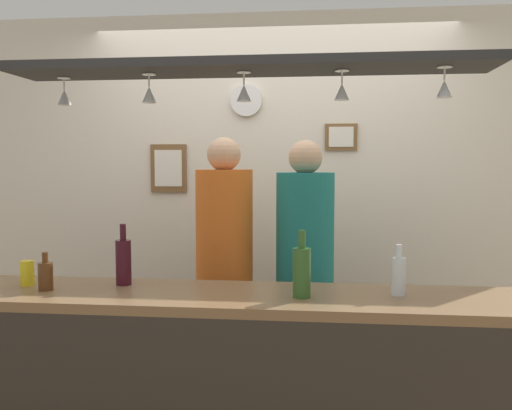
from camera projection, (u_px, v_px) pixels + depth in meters
back_wall at (272, 200)px, 3.97m from camera, size 4.40×0.06×2.60m
bar_counter at (240, 371)px, 2.43m from camera, size 2.70×0.55×0.96m
overhead_glass_rack at (246, 67)px, 2.53m from camera, size 2.20×0.36×0.04m
hanging_wineglass_far_left at (64, 96)px, 2.71m from camera, size 0.07×0.07×0.13m
hanging_wineglass_left at (149, 94)px, 2.60m from camera, size 0.07×0.07×0.13m
hanging_wineglass_center_left at (244, 92)px, 2.54m from camera, size 0.07×0.07×0.13m
hanging_wineglass_center at (342, 91)px, 2.50m from camera, size 0.07×0.07×0.13m
hanging_wineglass_center_right at (444, 88)px, 2.40m from camera, size 0.07×0.07×0.13m
person_left_orange_shirt at (224, 251)px, 3.35m from camera, size 0.34×0.34×1.71m
person_middle_teal_shirt at (305, 254)px, 3.29m from camera, size 0.34×0.34×1.69m
bottle_soda_clear at (398, 275)px, 2.51m from camera, size 0.06×0.06×0.23m
bottle_beer_brown_stubby at (46, 275)px, 2.62m from camera, size 0.07×0.07×0.18m
bottle_champagne_green at (302, 271)px, 2.47m from camera, size 0.08×0.08×0.30m
bottle_wine_dark_red at (123, 261)px, 2.73m from camera, size 0.08×0.08×0.30m
drink_can at (27, 273)px, 2.72m from camera, size 0.07×0.07×0.12m
picture_frame_caricature at (169, 168)px, 3.99m from camera, size 0.26×0.02×0.34m
picture_frame_upper_small at (341, 137)px, 3.84m from camera, size 0.22×0.02×0.18m
wall_clock at (246, 100)px, 3.89m from camera, size 0.22×0.03×0.22m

